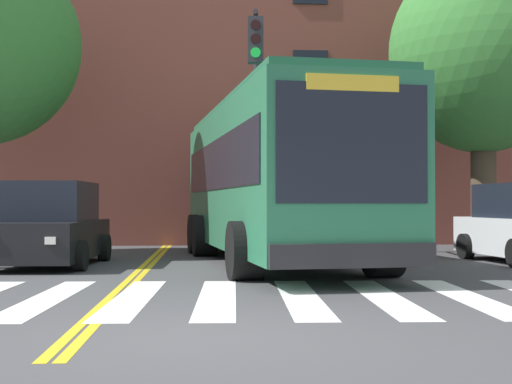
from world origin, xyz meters
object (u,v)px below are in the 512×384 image
Objects in this scene: city_bus at (274,178)px; traffic_light_overhead at (256,95)px; street_tree_curbside_large at (483,53)px; car_black_near_lane at (51,227)px; car_navy_behind_bus at (274,213)px.

city_bus is 1.86× the size of traffic_light_overhead.
street_tree_curbside_large reaches higher than traffic_light_overhead.
street_tree_curbside_large is at bearing 13.73° from traffic_light_overhead.
city_bus reaches higher than car_black_near_lane.
car_black_near_lane is at bearing -157.33° from traffic_light_overhead.
traffic_light_overhead reaches higher than car_black_near_lane.
car_black_near_lane is at bearing -175.93° from city_bus.
street_tree_curbside_large reaches higher than car_black_near_lane.
street_tree_curbside_large is (5.18, -5.04, 4.35)m from car_navy_behind_bus.
car_black_near_lane is 0.50× the size of street_tree_curbside_large.
street_tree_curbside_large is (5.91, 3.04, 3.48)m from city_bus.
street_tree_curbside_large is at bearing 27.22° from city_bus.
city_bus is 8.16m from car_navy_behind_bus.
city_bus is 2.58m from traffic_light_overhead.
street_tree_curbside_large is (10.66, 3.38, 4.54)m from car_black_near_lane.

